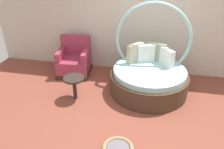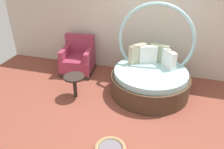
# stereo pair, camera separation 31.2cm
# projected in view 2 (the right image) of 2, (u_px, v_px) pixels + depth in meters

# --- Properties ---
(ground_plane) EXTENTS (8.00, 8.00, 0.02)m
(ground_plane) POSITION_uv_depth(u_px,v_px,m) (129.00, 117.00, 4.30)
(ground_plane) COLOR brown
(back_wall) EXTENTS (8.00, 0.12, 2.78)m
(back_wall) POSITION_uv_depth(u_px,v_px,m) (149.00, 19.00, 5.33)
(back_wall) COLOR beige
(back_wall) RESTS_ON ground_plane
(round_daybed) EXTENTS (1.73, 1.73, 1.92)m
(round_daybed) POSITION_uv_depth(u_px,v_px,m) (151.00, 76.00, 4.92)
(round_daybed) COLOR #473323
(round_daybed) RESTS_ON ground_plane
(red_armchair) EXTENTS (0.88, 0.88, 0.94)m
(red_armchair) POSITION_uv_depth(u_px,v_px,m) (78.00, 60.00, 5.79)
(red_armchair) COLOR #38281E
(red_armchair) RESTS_ON ground_plane
(side_table) EXTENTS (0.44, 0.44, 0.52)m
(side_table) POSITION_uv_depth(u_px,v_px,m) (74.00, 80.00, 4.68)
(side_table) COLOR #2D231E
(side_table) RESTS_ON ground_plane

